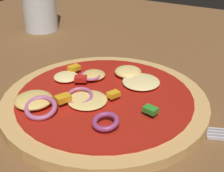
{
  "coord_description": "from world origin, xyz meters",
  "views": [
    {
      "loc": [
        0.12,
        -0.3,
        0.26
      ],
      "look_at": [
        -0.05,
        0.04,
        0.05
      ],
      "focal_mm": 53.27,
      "sensor_mm": 36.0,
      "label": 1
    }
  ],
  "objects": [
    {
      "name": "pizza",
      "position": [
        -0.05,
        0.02,
        0.04
      ],
      "size": [
        0.26,
        0.26,
        0.03
      ],
      "color": "tan",
      "rests_on": "dining_table"
    },
    {
      "name": "dining_table",
      "position": [
        0.0,
        0.0,
        0.02
      ],
      "size": [
        1.11,
        1.09,
        0.03
      ],
      "color": "brown",
      "rests_on": "ground"
    }
  ]
}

